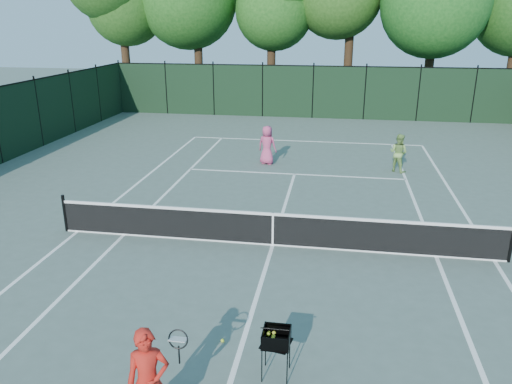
% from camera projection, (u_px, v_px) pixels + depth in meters
% --- Properties ---
extents(ground, '(90.00, 90.00, 0.00)m').
position_uv_depth(ground, '(273.00, 245.00, 13.06)').
color(ground, '#4E5F55').
rests_on(ground, ground).
extents(sideline_doubles_left, '(0.10, 23.77, 0.01)m').
position_uv_depth(sideline_doubles_left, '(78.00, 231.00, 13.89)').
color(sideline_doubles_left, white).
rests_on(sideline_doubles_left, ground).
extents(sideline_doubles_right, '(0.10, 23.77, 0.01)m').
position_uv_depth(sideline_doubles_right, '(494.00, 261.00, 12.22)').
color(sideline_doubles_right, white).
rests_on(sideline_doubles_right, ground).
extents(sideline_singles_left, '(0.10, 23.77, 0.01)m').
position_uv_depth(sideline_singles_left, '(124.00, 235.00, 13.68)').
color(sideline_singles_left, white).
rests_on(sideline_singles_left, ground).
extents(sideline_singles_right, '(0.10, 23.77, 0.01)m').
position_uv_depth(sideline_singles_right, '(436.00, 257.00, 12.42)').
color(sideline_singles_right, white).
rests_on(sideline_singles_right, ground).
extents(baseline_far, '(10.97, 0.10, 0.01)m').
position_uv_depth(baseline_far, '(305.00, 141.00, 24.13)').
color(baseline_far, white).
rests_on(baseline_far, ground).
extents(service_line_far, '(8.23, 0.10, 0.01)m').
position_uv_depth(service_line_far, '(295.00, 174.00, 19.02)').
color(service_line_far, white).
rests_on(service_line_far, ground).
extents(center_service_line, '(0.10, 12.80, 0.01)m').
position_uv_depth(center_service_line, '(273.00, 245.00, 13.05)').
color(center_service_line, white).
rests_on(center_service_line, ground).
extents(tennis_net, '(11.69, 0.09, 1.06)m').
position_uv_depth(tennis_net, '(273.00, 228.00, 12.90)').
color(tennis_net, black).
rests_on(tennis_net, ground).
extents(fence_far, '(24.00, 0.05, 3.00)m').
position_uv_depth(fence_far, '(313.00, 93.00, 29.34)').
color(fence_far, black).
rests_on(fence_far, ground).
extents(coach, '(0.80, 0.83, 1.65)m').
position_uv_depth(coach, '(149.00, 382.00, 6.94)').
color(coach, red).
rests_on(coach, ground).
extents(player_pink, '(0.87, 0.69, 1.57)m').
position_uv_depth(player_pink, '(267.00, 145.00, 20.13)').
color(player_pink, '#C34572').
rests_on(player_pink, ground).
extents(player_green, '(0.91, 0.87, 1.48)m').
position_uv_depth(player_green, '(398.00, 153.00, 19.13)').
color(player_green, '#83AF57').
rests_on(player_green, ground).
extents(ball_hopper, '(0.53, 0.53, 0.86)m').
position_uv_depth(ball_hopper, '(276.00, 338.00, 8.07)').
color(ball_hopper, black).
rests_on(ball_hopper, ground).
extents(loose_ball_near_cart, '(0.07, 0.07, 0.07)m').
position_uv_depth(loose_ball_near_cart, '(223.00, 341.00, 9.13)').
color(loose_ball_near_cart, '#ABCB29').
rests_on(loose_ball_near_cart, ground).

